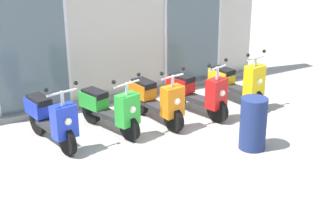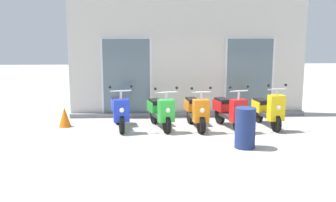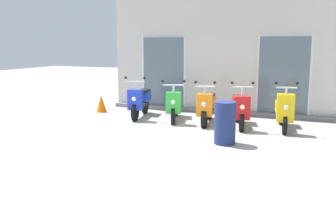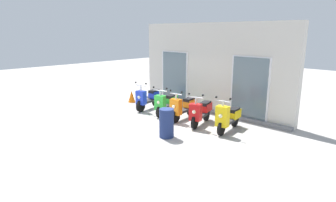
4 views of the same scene
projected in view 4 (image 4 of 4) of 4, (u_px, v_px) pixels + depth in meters
ground_plane at (156, 127)px, 9.70m from camera, size 40.00×40.00×0.00m
storefront_facade at (211, 70)px, 11.40m from camera, size 6.89×0.50×3.46m
scooter_blue at (148, 98)px, 11.88m from camera, size 0.64×1.51×1.19m
scooter_green at (166, 103)px, 11.16m from camera, size 0.77×1.48×1.15m
scooter_orange at (183, 107)px, 10.50m from camera, size 0.58×1.51×1.16m
scooter_red at (201, 111)px, 9.87m from camera, size 0.73×1.47×1.19m
scooter_yellow at (228, 117)px, 9.22m from camera, size 0.58×1.48×1.21m
traffic_cone at (132, 96)px, 13.11m from camera, size 0.32×0.32×0.52m
trash_bin at (167, 123)px, 8.71m from camera, size 0.44×0.44×0.88m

